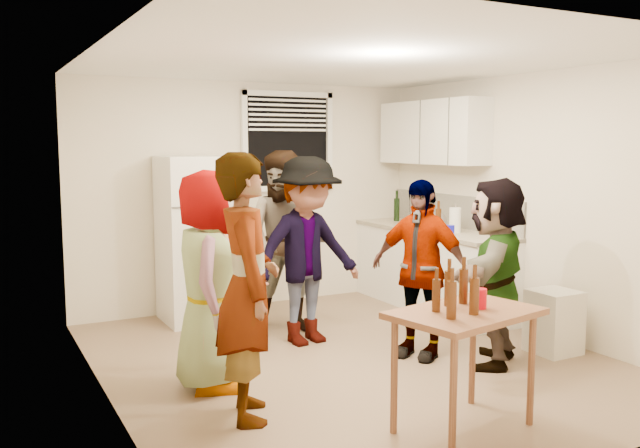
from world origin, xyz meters
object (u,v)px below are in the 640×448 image
guest_back_right (307,342)px  guest_stripe (249,416)px  guest_back_left (288,330)px  beer_bottle_counter (438,231)px  guest_black (418,356)px  refrigerator (197,239)px  guest_grey (211,386)px  serving_table (462,428)px  wine_bottle (396,221)px  blue_cup (450,236)px  beer_bottle_table (436,311)px  guest_orange (493,363)px  red_cup (479,308)px  trash_bin (554,325)px  kettle (434,229)px

guest_back_right → guest_stripe: bearing=-137.7°
guest_back_left → guest_stripe: bearing=-84.6°
beer_bottle_counter → guest_black: size_ratio=0.16×
refrigerator → guest_grey: refrigerator is taller
guest_stripe → guest_black: guest_stripe is taller
refrigerator → beer_bottle_counter: bearing=-22.3°
serving_table → guest_back_right: 2.16m
wine_bottle → blue_cup: 1.40m
beer_bottle_table → guest_orange: beer_bottle_table is taller
wine_bottle → red_cup: (-1.72, -3.46, -0.12)m
wine_bottle → serving_table: bearing=-117.9°
blue_cup → serving_table: size_ratio=0.12×
blue_cup → guest_orange: bearing=-111.5°
refrigerator → beer_bottle_counter: (2.35, -0.96, 0.05)m
beer_bottle_table → guest_black: (0.82, 1.30, -0.78)m
refrigerator → wine_bottle: bearing=0.9°
beer_bottle_counter → guest_stripe: bearing=-150.0°
refrigerator → guest_back_right: 1.65m
refrigerator → guest_stripe: size_ratio=0.96×
guest_back_left → guest_black: (0.66, -1.25, 0.00)m
guest_orange → guest_stripe: bearing=-37.3°
wine_bottle → serving_table: size_ratio=0.30×
blue_cup → serving_table: blue_cup is taller
trash_bin → guest_back_right: trash_bin is taller
wine_bottle → kettle: bearing=-96.5°
wine_bottle → guest_back_left: 2.23m
blue_cup → trash_bin: 1.38m
wine_bottle → trash_bin: size_ratio=0.49×
trash_bin → guest_stripe: bearing=-178.9°
refrigerator → blue_cup: size_ratio=15.12×
guest_stripe → refrigerator: bearing=6.3°
guest_back_right → beer_bottle_counter: bearing=1.9°
refrigerator → blue_cup: 2.59m
refrigerator → guest_back_right: refrigerator is taller
beer_bottle_counter → blue_cup: (-0.13, -0.37, 0.00)m
blue_cup → refrigerator: bearing=148.9°
guest_back_left → guest_back_right: (-0.01, -0.45, 0.00)m
wine_bottle → blue_cup: bearing=-101.7°
red_cup → guest_grey: 2.12m
beer_bottle_counter → blue_cup: beer_bottle_counter is taller
beer_bottle_table → red_cup: (0.30, -0.06, 0.00)m
blue_cup → guest_orange: 1.55m
beer_bottle_counter → trash_bin: beer_bottle_counter is taller
kettle → serving_table: (-1.73, -2.58, -0.90)m
wine_bottle → beer_bottle_table: bearing=-120.6°
kettle → blue_cup: size_ratio=2.36×
guest_back_left → red_cup: bearing=-49.5°
blue_cup → beer_bottle_table: (-1.73, -2.03, -0.12)m
guest_back_right → kettle: bearing=5.6°
trash_bin → guest_back_left: 2.48m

